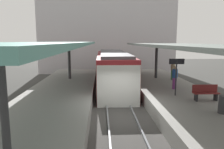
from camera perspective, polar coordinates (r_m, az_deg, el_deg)
name	(u,v)px	position (r m, az deg, el deg)	size (l,w,h in m)	color
ground_plane	(121,121)	(11.72, 2.46, -12.27)	(80.00, 80.00, 0.00)	#383835
platform_left	(49,113)	(11.83, -16.47, -9.86)	(4.40, 28.00, 1.00)	gray
platform_right	(191,111)	(12.47, 20.37, -9.08)	(4.40, 28.00, 1.00)	gray
track_ballast	(121,119)	(11.68, 2.46, -11.82)	(3.20, 28.00, 0.20)	#423F3D
rail_near_side	(108,116)	(11.58, -1.15, -11.10)	(0.08, 28.00, 0.14)	slate
rail_far_side	(135,116)	(11.71, 6.05, -10.92)	(0.08, 28.00, 0.14)	slate
commuter_train	(113,70)	(19.00, 0.29, 1.29)	(2.78, 12.34, 3.10)	maroon
canopy_left	(52,44)	(12.59, -15.69, 7.76)	(4.18, 21.00, 3.17)	#333335
canopy_right	(185,46)	(13.20, 18.78, 7.14)	(4.18, 21.00, 3.05)	#333335
platform_bench	(206,92)	(12.84, 23.62, -4.30)	(1.40, 0.41, 0.86)	black
platform_sign	(176,69)	(13.17, 16.76, 1.50)	(0.90, 0.08, 2.21)	#262628
litter_bin	(223,105)	(10.93, 27.52, -7.13)	(0.44, 0.44, 0.80)	#2D2D30
passenger_near_bench	(173,69)	(18.70, 15.86, 1.32)	(0.36, 0.36, 1.71)	#386B3D
passenger_mid_platform	(175,77)	(15.08, 16.34, -0.69)	(0.36, 0.36, 1.58)	#7A337A
station_building_backdrop	(107,32)	(30.92, -1.34, 11.18)	(18.00, 6.00, 11.00)	#B7B2B7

